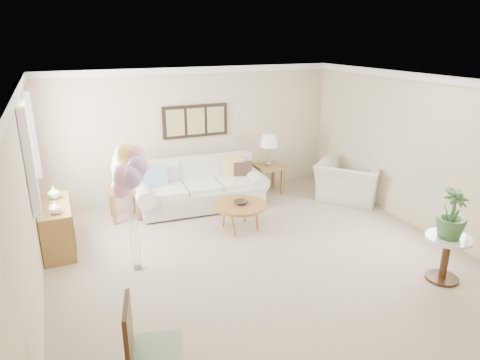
{
  "coord_description": "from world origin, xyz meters",
  "views": [
    {
      "loc": [
        -2.57,
        -5.15,
        3.19
      ],
      "look_at": [
        -0.06,
        0.6,
        1.05
      ],
      "focal_mm": 32.0,
      "sensor_mm": 36.0,
      "label": 1
    }
  ],
  "objects_px": {
    "armchair": "(349,182)",
    "balloon_cluster": "(129,170)",
    "accent_chair": "(147,347)",
    "sofa": "(200,189)",
    "coffee_table": "(240,206)"
  },
  "relations": [
    {
      "from": "armchair",
      "to": "balloon_cluster",
      "type": "bearing_deg",
      "value": 64.42
    },
    {
      "from": "armchair",
      "to": "accent_chair",
      "type": "xyz_separation_m",
      "value": [
        -4.76,
        -3.34,
        0.14
      ]
    },
    {
      "from": "balloon_cluster",
      "to": "sofa",
      "type": "bearing_deg",
      "value": 49.62
    },
    {
      "from": "coffee_table",
      "to": "armchair",
      "type": "bearing_deg",
      "value": 8.39
    },
    {
      "from": "coffee_table",
      "to": "balloon_cluster",
      "type": "height_order",
      "value": "balloon_cluster"
    },
    {
      "from": "armchair",
      "to": "balloon_cluster",
      "type": "distance_m",
      "value": 4.69
    },
    {
      "from": "sofa",
      "to": "accent_chair",
      "type": "xyz_separation_m",
      "value": [
        -1.91,
        -4.2,
        0.16
      ]
    },
    {
      "from": "armchair",
      "to": "accent_chair",
      "type": "distance_m",
      "value": 5.82
    },
    {
      "from": "balloon_cluster",
      "to": "armchair",
      "type": "bearing_deg",
      "value": 12.82
    },
    {
      "from": "coffee_table",
      "to": "balloon_cluster",
      "type": "distance_m",
      "value": 2.26
    },
    {
      "from": "armchair",
      "to": "sofa",
      "type": "bearing_deg",
      "value": 34.97
    },
    {
      "from": "accent_chair",
      "to": "coffee_table",
      "type": "bearing_deg",
      "value": 53.32
    },
    {
      "from": "sofa",
      "to": "accent_chair",
      "type": "distance_m",
      "value": 4.61
    },
    {
      "from": "coffee_table",
      "to": "sofa",
      "type": "bearing_deg",
      "value": 103.87
    },
    {
      "from": "coffee_table",
      "to": "balloon_cluster",
      "type": "bearing_deg",
      "value": -161.44
    }
  ]
}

